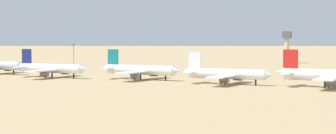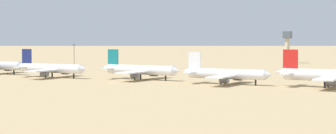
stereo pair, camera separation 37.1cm
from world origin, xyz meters
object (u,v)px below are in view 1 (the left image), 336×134
at_px(parked_jet_white_5, 226,74).
at_px(light_pole_mid, 74,53).
at_px(parked_jet_navy_3, 51,68).
at_px(control_tower, 287,44).
at_px(parked_jet_teal_4, 140,70).
at_px(parked_jet_red_6, 330,75).

distance_m(parked_jet_white_5, light_pole_mid, 176.94).
height_order(parked_jet_navy_3, control_tower, control_tower).
distance_m(parked_jet_navy_3, control_tower, 196.80).
distance_m(parked_jet_teal_4, parked_jet_red_6, 85.59).
bearing_deg(light_pole_mid, control_tower, 38.78).
height_order(control_tower, light_pole_mid, control_tower).
distance_m(parked_jet_navy_3, light_pole_mid, 116.61).
bearing_deg(parked_jet_red_6, control_tower, 111.38).
bearing_deg(parked_jet_white_5, parked_jet_teal_4, 171.39).
distance_m(parked_jet_teal_4, light_pole_mid, 138.57).
bearing_deg(parked_jet_navy_3, parked_jet_teal_4, 9.86).
bearing_deg(parked_jet_white_5, parked_jet_red_6, 3.86).
bearing_deg(parked_jet_red_6, parked_jet_navy_3, -178.33).
distance_m(parked_jet_teal_4, parked_jet_white_5, 44.31).
xyz_separation_m(parked_jet_navy_3, control_tower, (51.52, 189.73, 8.81)).
bearing_deg(parked_jet_navy_3, control_tower, 73.63).
height_order(parked_jet_teal_4, control_tower, control_tower).
height_order(parked_jet_teal_4, parked_jet_white_5, parked_jet_teal_4).
bearing_deg(parked_jet_navy_3, light_pole_mid, 120.44).
distance_m(parked_jet_red_6, light_pole_mid, 211.18).
height_order(parked_jet_navy_3, parked_jet_teal_4, parked_jet_teal_4).
relative_size(control_tower, light_pole_mid, 1.64).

